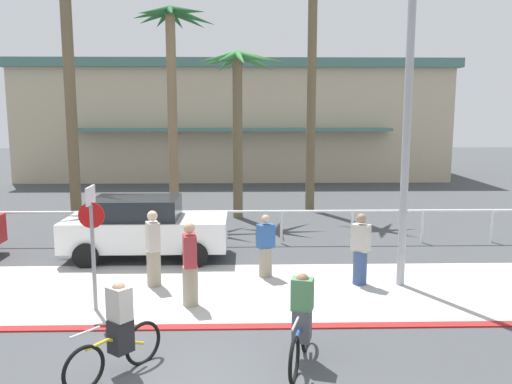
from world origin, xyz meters
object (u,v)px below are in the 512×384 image
(cyclist_blue_1, at_px, (302,321))
(palm_tree_2, at_px, (67,31))
(palm_tree_3, at_px, (172,57))
(stop_sign_bike_lane, at_px, (92,230))
(cyclist_yellow_0, at_px, (118,331))
(car_white_1, at_px, (144,227))
(pedestrian_0, at_px, (153,251))
(pedestrian_2, at_px, (190,267))
(palm_tree_5, at_px, (312,44))
(palm_tree_4, at_px, (239,87))
(streetlight_curb, at_px, (411,99))
(pedestrian_1, at_px, (266,249))
(pedestrian_3, at_px, (360,252))

(cyclist_blue_1, bearing_deg, palm_tree_2, 124.39)
(palm_tree_3, bearing_deg, stop_sign_bike_lane, -92.46)
(cyclist_yellow_0, xyz_separation_m, cyclist_blue_1, (2.86, 0.34, 0.00))
(car_white_1, bearing_deg, pedestrian_0, -74.82)
(pedestrian_0, height_order, pedestrian_2, pedestrian_0)
(car_white_1, bearing_deg, palm_tree_5, 52.07)
(palm_tree_4, bearing_deg, pedestrian_0, -103.66)
(palm_tree_3, relative_size, pedestrian_0, 4.37)
(palm_tree_2, relative_size, palm_tree_4, 1.43)
(stop_sign_bike_lane, distance_m, palm_tree_3, 10.60)
(streetlight_curb, relative_size, palm_tree_4, 1.21)
(palm_tree_4, relative_size, pedestrian_0, 3.48)
(palm_tree_5, bearing_deg, palm_tree_2, -156.74)
(stop_sign_bike_lane, height_order, pedestrian_0, stop_sign_bike_lane)
(car_white_1, relative_size, pedestrian_2, 2.46)
(stop_sign_bike_lane, relative_size, streetlight_curb, 0.34)
(cyclist_yellow_0, bearing_deg, palm_tree_3, 93.11)
(palm_tree_5, height_order, car_white_1, palm_tree_5)
(palm_tree_5, height_order, pedestrian_2, palm_tree_5)
(pedestrian_1, bearing_deg, palm_tree_2, 140.09)
(cyclist_yellow_0, bearing_deg, palm_tree_2, 110.43)
(palm_tree_4, height_order, pedestrian_0, palm_tree_4)
(palm_tree_3, height_order, cyclist_blue_1, palm_tree_3)
(stop_sign_bike_lane, distance_m, palm_tree_4, 10.34)
(palm_tree_4, distance_m, pedestrian_2, 10.09)
(palm_tree_4, bearing_deg, pedestrian_2, -95.97)
(stop_sign_bike_lane, height_order, palm_tree_3, palm_tree_3)
(streetlight_curb, xyz_separation_m, palm_tree_2, (-9.27, 6.07, 2.27))
(palm_tree_5, xyz_separation_m, car_white_1, (-5.43, -6.97, -5.73))
(palm_tree_5, distance_m, cyclist_blue_1, 14.52)
(cyclist_blue_1, bearing_deg, pedestrian_0, 128.37)
(palm_tree_3, relative_size, pedestrian_3, 4.60)
(palm_tree_2, height_order, cyclist_blue_1, palm_tree_2)
(car_white_1, relative_size, cyclist_yellow_0, 2.93)
(cyclist_yellow_0, relative_size, cyclist_blue_1, 0.85)
(car_white_1, distance_m, pedestrian_2, 3.99)
(car_white_1, bearing_deg, stop_sign_bike_lane, -94.40)
(palm_tree_5, xyz_separation_m, pedestrian_3, (-0.00, -9.35, -5.82))
(cyclist_blue_1, bearing_deg, palm_tree_3, 106.39)
(pedestrian_2, bearing_deg, car_white_1, 113.80)
(cyclist_blue_1, bearing_deg, pedestrian_1, 95.06)
(car_white_1, bearing_deg, pedestrian_1, -28.38)
(pedestrian_0, height_order, pedestrian_3, pedestrian_0)
(palm_tree_3, height_order, palm_tree_4, palm_tree_3)
(palm_tree_3, xyz_separation_m, cyclist_yellow_0, (0.67, -12.33, -5.28))
(car_white_1, bearing_deg, palm_tree_4, 65.08)
(palm_tree_3, xyz_separation_m, palm_tree_4, (2.46, -0.28, -1.11))
(palm_tree_3, xyz_separation_m, pedestrian_1, (3.14, -7.58, -5.27))
(pedestrian_3, bearing_deg, palm_tree_5, 89.99)
(car_white_1, height_order, pedestrian_3, pedestrian_3)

